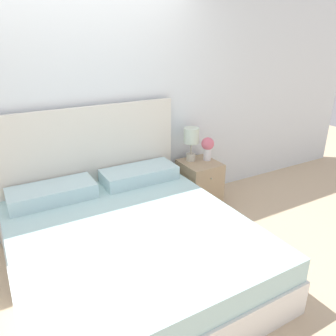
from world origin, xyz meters
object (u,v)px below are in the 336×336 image
object	(u,v)px
bed	(127,242)
flower_vase	(208,146)
table_lamp	(191,139)
nightstand	(199,183)

from	to	relation	value
bed	flower_vase	distance (m)	1.60
flower_vase	table_lamp	bearing A→B (deg)	155.50
nightstand	table_lamp	world-z (taller)	table_lamp
table_lamp	flower_vase	size ratio (longest dim) A/B	1.43
table_lamp	flower_vase	xyz separation A→B (m)	(0.18, -0.08, -0.10)
bed	nightstand	bearing A→B (deg)	29.45
bed	flower_vase	size ratio (longest dim) A/B	7.42
nightstand	flower_vase	world-z (taller)	flower_vase
nightstand	bed	bearing A→B (deg)	-150.55
bed	nightstand	distance (m)	1.42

